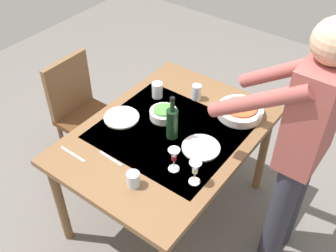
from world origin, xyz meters
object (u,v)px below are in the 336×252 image
wine_glass_right (174,156)px  person_server (301,144)px  chair_near (81,108)px  water_cup_near_left (133,179)px  serving_bowl_pasta (240,111)px  water_cup_near_right (197,92)px  wine_glass_left (195,169)px  dining_table (168,142)px  water_cup_far_left (157,90)px  dinner_plate_near (201,148)px  dinner_plate_far (122,117)px  wine_bottle (172,123)px  side_bowl_salad (164,113)px

wine_glass_right → person_server: bearing=127.1°
chair_near → person_server: bearing=94.5°
water_cup_near_left → serving_bowl_pasta: 0.89m
water_cup_near_right → wine_glass_left: bearing=32.8°
dining_table → person_server: size_ratio=0.79×
water_cup_far_left → dinner_plate_near: (0.26, 0.52, -0.05)m
serving_bowl_pasta → water_cup_near_right: bearing=-86.0°
serving_bowl_pasta → dinner_plate_near: 0.42m
person_server → dinner_plate_far: (0.25, -1.08, -0.18)m
chair_near → wine_glass_right: size_ratio=6.03×
water_cup_near_left → person_server: bearing=134.3°
water_cup_far_left → dinner_plate_near: bearing=64.1°
chair_near → dinner_plate_far: size_ratio=3.96×
wine_glass_left → water_cup_near_left: 0.33m
water_cup_far_left → dining_table: bearing=47.8°
chair_near → dining_table: bearing=86.9°
dining_table → wine_bottle: 0.20m
dinner_plate_near → chair_near: bearing=-92.4°
wine_glass_left → water_cup_far_left: 0.81m
dining_table → side_bowl_salad: size_ratio=7.45×
dinner_plate_near → dinner_plate_far: 0.57m
dinner_plate_far → water_cup_far_left: bearing=172.6°
chair_near → water_cup_near_right: bearing=113.0°
person_server → wine_bottle: (0.19, -0.71, -0.08)m
chair_near → person_server: size_ratio=0.54×
dining_table → wine_glass_right: 0.37m
wine_bottle → side_bowl_salad: 0.21m
person_server → water_cup_near_right: bearing=-105.3°
water_cup_near_right → dinner_plate_near: size_ratio=0.47×
dining_table → person_server: bearing=103.2°
chair_near → dinner_plate_near: (0.05, 1.12, 0.25)m
water_cup_near_left → side_bowl_salad: bearing=-158.6°
dinner_plate_near → side_bowl_salad: bearing=-105.8°
person_server → dinner_plate_near: (0.18, -0.51, -0.18)m
serving_bowl_pasta → side_bowl_salad: bearing=-50.1°
dining_table → wine_glass_right: size_ratio=8.88×
person_server → water_cup_near_left: person_server is taller
person_server → dining_table: bearing=-76.8°
dining_table → dinner_plate_far: (0.07, -0.32, 0.09)m
dining_table → serving_bowl_pasta: 0.51m
wine_glass_right → side_bowl_salad: (-0.33, -0.32, -0.07)m
wine_glass_left → side_bowl_salad: bearing=-126.1°
side_bowl_salad → wine_bottle: bearing=53.0°
water_cup_near_left → dinner_plate_far: (-0.38, -0.43, -0.04)m
person_server → dinner_plate_far: bearing=-77.1°
chair_near → wine_glass_right: wine_glass_right is taller
side_bowl_salad → person_server: bearing=95.1°
chair_near → dinner_plate_far: (0.12, 0.55, 0.25)m
wine_bottle → side_bowl_salad: size_ratio=1.64×
wine_glass_left → water_cup_near_left: (0.21, -0.25, -0.06)m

